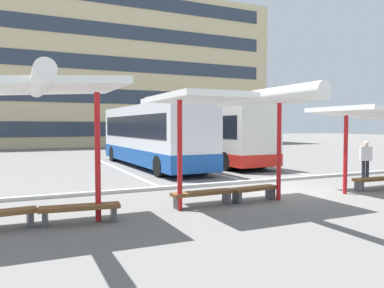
% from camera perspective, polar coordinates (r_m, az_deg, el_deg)
% --- Properties ---
extents(ground_plane, '(160.00, 160.00, 0.00)m').
position_cam_1_polar(ground_plane, '(14.19, 13.52, -6.83)').
color(ground_plane, slate).
extents(terminal_building, '(43.33, 15.41, 21.05)m').
position_cam_1_polar(terminal_building, '(50.74, -14.80, 10.40)').
color(terminal_building, '#D1BC8C').
rests_on(terminal_building, ground).
extents(coach_bus_0, '(2.85, 11.81, 3.83)m').
position_cam_1_polar(coach_bus_0, '(21.49, -6.22, 1.25)').
color(coach_bus_0, silver).
rests_on(coach_bus_0, ground).
extents(coach_bus_1, '(2.98, 10.44, 3.79)m').
position_cam_1_polar(coach_bus_1, '(23.16, 2.93, 1.39)').
color(coach_bus_1, silver).
rests_on(coach_bus_1, ground).
extents(lane_stripe_0, '(0.16, 14.00, 0.01)m').
position_cam_1_polar(lane_stripe_0, '(20.78, -11.12, -3.75)').
color(lane_stripe_0, white).
rests_on(lane_stripe_0, ground).
extents(lane_stripe_1, '(0.16, 14.00, 0.01)m').
position_cam_1_polar(lane_stripe_1, '(21.99, -1.29, -3.34)').
color(lane_stripe_1, white).
rests_on(lane_stripe_1, ground).
extents(lane_stripe_2, '(0.16, 14.00, 0.01)m').
position_cam_1_polar(lane_stripe_2, '(23.78, 7.29, -2.90)').
color(lane_stripe_2, white).
rests_on(lane_stripe_2, ground).
extents(waiting_shelter_0, '(3.68, 4.58, 3.43)m').
position_cam_1_polar(waiting_shelter_0, '(9.00, -22.52, 7.68)').
color(waiting_shelter_0, red).
rests_on(waiting_shelter_0, ground).
extents(bench_1, '(1.91, 0.62, 0.45)m').
position_cam_1_polar(bench_1, '(9.47, -16.72, -9.59)').
color(bench_1, brown).
rests_on(bench_1, ground).
extents(waiting_shelter_1, '(4.39, 5.26, 3.30)m').
position_cam_1_polar(waiting_shelter_1, '(10.86, 7.02, 6.58)').
color(waiting_shelter_1, red).
rests_on(waiting_shelter_1, ground).
extents(bench_2, '(1.93, 0.48, 0.45)m').
position_cam_1_polar(bench_2, '(10.97, 1.66, -7.78)').
color(bench_2, brown).
rests_on(bench_2, ground).
extents(bench_3, '(1.67, 0.59, 0.45)m').
position_cam_1_polar(bench_3, '(11.89, 9.47, -7.03)').
color(bench_3, brown).
rests_on(bench_3, ground).
extents(bench_4, '(1.84, 0.51, 0.45)m').
position_cam_1_polar(bench_4, '(15.31, 26.18, -5.05)').
color(bench_4, brown).
rests_on(bench_4, ground).
extents(platform_kerb, '(44.00, 0.24, 0.12)m').
position_cam_1_polar(platform_kerb, '(15.67, 9.30, -5.66)').
color(platform_kerb, '#ADADA8').
rests_on(platform_kerb, ground).
extents(waiting_passenger_0, '(0.54, 0.40, 1.69)m').
position_cam_1_polar(waiting_passenger_0, '(17.97, 25.01, -1.85)').
color(waiting_passenger_0, black).
rests_on(waiting_passenger_0, ground).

